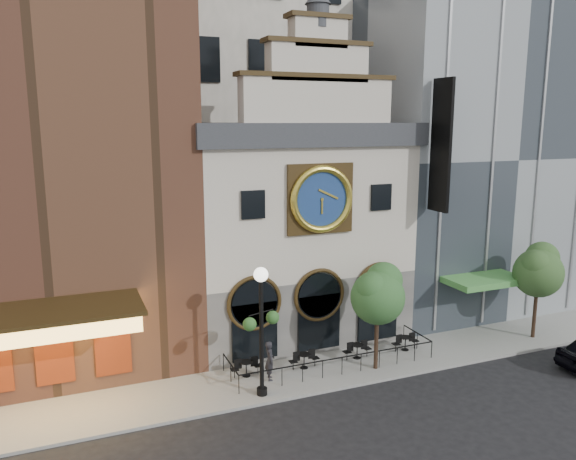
# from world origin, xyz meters

# --- Properties ---
(ground) EXTENTS (120.00, 120.00, 0.00)m
(ground) POSITION_xyz_m (0.00, 0.00, 0.00)
(ground) COLOR black
(ground) RESTS_ON ground
(sidewalk) EXTENTS (44.00, 5.00, 0.15)m
(sidewalk) POSITION_xyz_m (0.00, 2.50, 0.07)
(sidewalk) COLOR gray
(sidewalk) RESTS_ON ground
(clock_building) EXTENTS (12.60, 8.78, 18.65)m
(clock_building) POSITION_xyz_m (0.00, 7.82, 6.69)
(clock_building) COLOR #605E5B
(clock_building) RESTS_ON ground
(theater_building) EXTENTS (14.00, 15.60, 25.00)m
(theater_building) POSITION_xyz_m (-13.00, 9.96, 12.60)
(theater_building) COLOR brown
(theater_building) RESTS_ON ground
(retail_building) EXTENTS (14.00, 14.40, 20.00)m
(retail_building) POSITION_xyz_m (12.99, 9.99, 10.14)
(retail_building) COLOR gray
(retail_building) RESTS_ON ground
(office_tower) EXTENTS (20.00, 16.00, 40.00)m
(office_tower) POSITION_xyz_m (0.00, 20.00, 20.00)
(office_tower) COLOR silver
(office_tower) RESTS_ON ground
(cafe_railing) EXTENTS (10.60, 2.60, 0.90)m
(cafe_railing) POSITION_xyz_m (0.00, 2.50, 0.60)
(cafe_railing) COLOR black
(cafe_railing) RESTS_ON sidewalk
(bistro_0) EXTENTS (1.58, 0.68, 0.90)m
(bistro_0) POSITION_xyz_m (-4.43, 2.81, 0.61)
(bistro_0) COLOR black
(bistro_0) RESTS_ON sidewalk
(bistro_1) EXTENTS (1.58, 0.68, 0.90)m
(bistro_1) POSITION_xyz_m (-1.44, 2.57, 0.61)
(bistro_1) COLOR black
(bistro_1) RESTS_ON sidewalk
(bistro_2) EXTENTS (1.58, 0.68, 0.90)m
(bistro_2) POSITION_xyz_m (1.64, 2.63, 0.61)
(bistro_2) COLOR black
(bistro_2) RESTS_ON sidewalk
(bistro_3) EXTENTS (1.58, 0.68, 0.90)m
(bistro_3) POSITION_xyz_m (4.59, 2.58, 0.61)
(bistro_3) COLOR black
(bistro_3) RESTS_ON sidewalk
(pedestrian) EXTENTS (0.58, 0.78, 1.93)m
(pedestrian) POSITION_xyz_m (-3.47, 2.06, 1.12)
(pedestrian) COLOR black
(pedestrian) RESTS_ON sidewalk
(lamppost) EXTENTS (1.85, 1.05, 6.01)m
(lamppost) POSITION_xyz_m (-4.35, 0.73, 3.87)
(lamppost) COLOR black
(lamppost) RESTS_ON sidewalk
(tree_left) EXTENTS (2.80, 2.70, 5.40)m
(tree_left) POSITION_xyz_m (1.96, 1.24, 4.11)
(tree_left) COLOR #382619
(tree_left) RESTS_ON sidewalk
(tree_right) EXTENTS (2.87, 2.76, 5.53)m
(tree_right) POSITION_xyz_m (12.57, 1.45, 4.20)
(tree_right) COLOR #382619
(tree_right) RESTS_ON sidewalk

